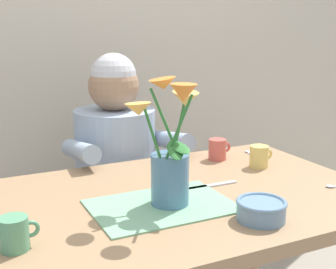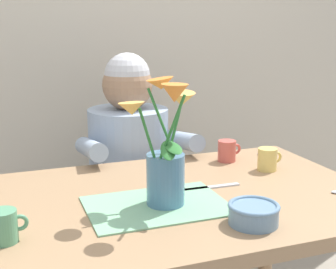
% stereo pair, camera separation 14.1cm
% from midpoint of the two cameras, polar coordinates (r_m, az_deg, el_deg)
% --- Properties ---
extents(wood_panel_backdrop, '(4.00, 0.10, 2.50)m').
position_cam_midpoint_polar(wood_panel_backdrop, '(2.33, -6.47, 13.44)').
color(wood_panel_backdrop, beige).
rests_on(wood_panel_backdrop, ground_plane).
extents(dining_table, '(1.20, 0.80, 0.74)m').
position_cam_midpoint_polar(dining_table, '(1.46, 4.28, -10.99)').
color(dining_table, '#9E7A56').
rests_on(dining_table, ground_plane).
extents(seated_person, '(0.45, 0.47, 1.14)m').
position_cam_midpoint_polar(seated_person, '(2.03, -2.76, -6.26)').
color(seated_person, '#4C4C56').
rests_on(seated_person, ground_plane).
extents(striped_placemat, '(0.40, 0.28, 0.00)m').
position_cam_midpoint_polar(striped_placemat, '(1.34, 1.68, -8.79)').
color(striped_placemat, '#7AB289').
rests_on(striped_placemat, dining_table).
extents(flower_vase, '(0.24, 0.25, 0.36)m').
position_cam_midpoint_polar(flower_vase, '(1.29, 2.79, -2.43)').
color(flower_vase, teal).
rests_on(flower_vase, dining_table).
extents(ceramic_bowl, '(0.14, 0.14, 0.06)m').
position_cam_midpoint_polar(ceramic_bowl, '(1.25, 13.74, -9.45)').
color(ceramic_bowl, '#6689A8').
rests_on(ceramic_bowl, dining_table).
extents(dinner_knife, '(0.19, 0.02, 0.00)m').
position_cam_midpoint_polar(dinner_knife, '(1.49, 8.12, -6.48)').
color(dinner_knife, silver).
rests_on(dinner_knife, dining_table).
extents(coffee_cup, '(0.09, 0.07, 0.08)m').
position_cam_midpoint_polar(coffee_cup, '(1.70, 14.54, -3.00)').
color(coffee_cup, '#E5C666').
rests_on(coffee_cup, dining_table).
extents(tea_cup, '(0.09, 0.07, 0.08)m').
position_cam_midpoint_polar(tea_cup, '(1.16, -16.29, -10.89)').
color(tea_cup, '#569970').
rests_on(tea_cup, dining_table).
extents(ceramic_mug, '(0.09, 0.07, 0.08)m').
position_cam_midpoint_polar(ceramic_mug, '(1.77, 9.58, -2.02)').
color(ceramic_mug, '#CC564C').
rests_on(ceramic_mug, dining_table).
extents(spoon_1, '(0.04, 0.12, 0.01)m').
position_cam_midpoint_polar(spoon_1, '(1.87, 13.62, -2.61)').
color(spoon_1, silver).
rests_on(spoon_1, dining_table).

